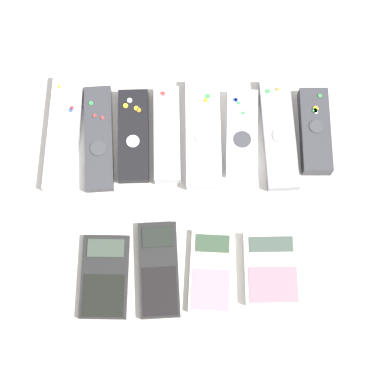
{
  "coord_description": "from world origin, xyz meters",
  "views": [
    {
      "loc": [
        -0.0,
        -0.29,
        1.03
      ],
      "look_at": [
        0.0,
        0.03,
        0.01
      ],
      "focal_mm": 60.0,
      "sensor_mm": 36.0,
      "label": 1
    }
  ],
  "objects_px": {
    "remote_5": "(244,133)",
    "calculator_1": "(162,269)",
    "remote_4": "(206,134)",
    "remote_7": "(317,131)",
    "remote_0": "(66,133)",
    "calculator_3": "(274,269)",
    "remote_1": "(101,138)",
    "remote_2": "(136,136)",
    "calculator_0": "(107,277)",
    "calculator_2": "(214,271)",
    "remote_6": "(281,134)",
    "remote_3": "(170,135)"
  },
  "relations": [
    {
      "from": "remote_0",
      "to": "remote_3",
      "type": "bearing_deg",
      "value": 0.05
    },
    {
      "from": "calculator_2",
      "to": "remote_3",
      "type": "bearing_deg",
      "value": 110.34
    },
    {
      "from": "remote_1",
      "to": "calculator_3",
      "type": "xyz_separation_m",
      "value": [
        0.29,
        -0.23,
        0.0
      ]
    },
    {
      "from": "remote_0",
      "to": "calculator_2",
      "type": "bearing_deg",
      "value": -41.93
    },
    {
      "from": "remote_3",
      "to": "calculator_3",
      "type": "height_order",
      "value": "remote_3"
    },
    {
      "from": "remote_7",
      "to": "calculator_1",
      "type": "xyz_separation_m",
      "value": [
        -0.27,
        -0.24,
        -0.01
      ]
    },
    {
      "from": "remote_0",
      "to": "calculator_0",
      "type": "xyz_separation_m",
      "value": [
        0.08,
        -0.25,
        -0.0
      ]
    },
    {
      "from": "remote_1",
      "to": "remote_6",
      "type": "height_order",
      "value": "remote_6"
    },
    {
      "from": "remote_1",
      "to": "calculator_0",
      "type": "relative_size",
      "value": 1.4
    },
    {
      "from": "remote_4",
      "to": "calculator_2",
      "type": "distance_m",
      "value": 0.24
    },
    {
      "from": "remote_0",
      "to": "calculator_1",
      "type": "xyz_separation_m",
      "value": [
        0.16,
        -0.24,
        -0.0
      ]
    },
    {
      "from": "remote_1",
      "to": "calculator_3",
      "type": "relative_size",
      "value": 1.67
    },
    {
      "from": "calculator_0",
      "to": "remote_0",
      "type": "bearing_deg",
      "value": 108.63
    },
    {
      "from": "remote_0",
      "to": "remote_4",
      "type": "bearing_deg",
      "value": 1.14
    },
    {
      "from": "remote_1",
      "to": "remote_4",
      "type": "distance_m",
      "value": 0.18
    },
    {
      "from": "remote_3",
      "to": "calculator_1",
      "type": "xyz_separation_m",
      "value": [
        -0.01,
        -0.23,
        -0.01
      ]
    },
    {
      "from": "remote_5",
      "to": "calculator_1",
      "type": "distance_m",
      "value": 0.27
    },
    {
      "from": "remote_2",
      "to": "remote_1",
      "type": "bearing_deg",
      "value": -177.12
    },
    {
      "from": "remote_4",
      "to": "remote_6",
      "type": "xyz_separation_m",
      "value": [
        0.13,
        -0.0,
        -0.0
      ]
    },
    {
      "from": "remote_5",
      "to": "calculator_3",
      "type": "xyz_separation_m",
      "value": [
        0.04,
        -0.24,
        -0.0
      ]
    },
    {
      "from": "remote_6",
      "to": "remote_7",
      "type": "xyz_separation_m",
      "value": [
        0.06,
        0.0,
        0.0
      ]
    },
    {
      "from": "calculator_0",
      "to": "calculator_3",
      "type": "xyz_separation_m",
      "value": [
        0.27,
        0.01,
        0.0
      ]
    },
    {
      "from": "remote_3",
      "to": "calculator_1",
      "type": "distance_m",
      "value": 0.23
    },
    {
      "from": "remote_2",
      "to": "remote_7",
      "type": "relative_size",
      "value": 1.1
    },
    {
      "from": "remote_2",
      "to": "calculator_1",
      "type": "xyz_separation_m",
      "value": [
        0.04,
        -0.23,
        -0.0
      ]
    },
    {
      "from": "remote_0",
      "to": "remote_2",
      "type": "height_order",
      "value": "same"
    },
    {
      "from": "remote_0",
      "to": "remote_2",
      "type": "relative_size",
      "value": 1.25
    },
    {
      "from": "remote_1",
      "to": "calculator_1",
      "type": "xyz_separation_m",
      "value": [
        0.1,
        -0.23,
        -0.0
      ]
    },
    {
      "from": "remote_3",
      "to": "remote_6",
      "type": "height_order",
      "value": "remote_3"
    },
    {
      "from": "remote_5",
      "to": "remote_2",
      "type": "bearing_deg",
      "value": -177.21
    },
    {
      "from": "calculator_0",
      "to": "calculator_2",
      "type": "distance_m",
      "value": 0.17
    },
    {
      "from": "remote_1",
      "to": "calculator_0",
      "type": "height_order",
      "value": "remote_1"
    },
    {
      "from": "remote_0",
      "to": "remote_5",
      "type": "relative_size",
      "value": 1.32
    },
    {
      "from": "calculator_0",
      "to": "calculator_1",
      "type": "bearing_deg",
      "value": 8.21
    },
    {
      "from": "calculator_3",
      "to": "remote_7",
      "type": "bearing_deg",
      "value": 70.05
    },
    {
      "from": "remote_5",
      "to": "calculator_1",
      "type": "bearing_deg",
      "value": -118.77
    },
    {
      "from": "remote_2",
      "to": "remote_6",
      "type": "xyz_separation_m",
      "value": [
        0.25,
        -0.0,
        0.0
      ]
    },
    {
      "from": "calculator_1",
      "to": "calculator_3",
      "type": "bearing_deg",
      "value": -3.0
    },
    {
      "from": "remote_6",
      "to": "calculator_2",
      "type": "bearing_deg",
      "value": -119.23
    },
    {
      "from": "remote_1",
      "to": "remote_7",
      "type": "distance_m",
      "value": 0.37
    },
    {
      "from": "remote_2",
      "to": "remote_5",
      "type": "bearing_deg",
      "value": -0.63
    },
    {
      "from": "remote_1",
      "to": "calculator_1",
      "type": "bearing_deg",
      "value": -68.43
    },
    {
      "from": "remote_7",
      "to": "remote_1",
      "type": "bearing_deg",
      "value": -178.47
    },
    {
      "from": "remote_4",
      "to": "remote_2",
      "type": "bearing_deg",
      "value": -179.37
    },
    {
      "from": "remote_5",
      "to": "calculator_1",
      "type": "height_order",
      "value": "remote_5"
    },
    {
      "from": "remote_4",
      "to": "remote_7",
      "type": "bearing_deg",
      "value": 0.29
    },
    {
      "from": "remote_5",
      "to": "calculator_0",
      "type": "distance_m",
      "value": 0.34
    },
    {
      "from": "calculator_1",
      "to": "remote_0",
      "type": "bearing_deg",
      "value": 121.99
    },
    {
      "from": "remote_5",
      "to": "calculator_0",
      "type": "xyz_separation_m",
      "value": [
        -0.23,
        -0.24,
        -0.0
      ]
    },
    {
      "from": "calculator_1",
      "to": "calculator_2",
      "type": "xyz_separation_m",
      "value": [
        0.08,
        -0.0,
        -0.0
      ]
    }
  ]
}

